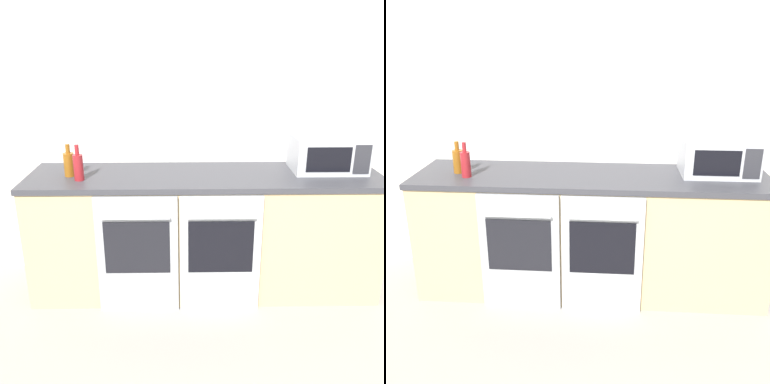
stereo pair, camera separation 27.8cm
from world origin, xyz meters
The scene contains 7 objects.
wall_back centered at (0.00, 2.00, 1.30)m, with size 10.00×0.06×2.60m.
counter_back centered at (0.00, 1.65, 0.46)m, with size 2.58×0.66×0.93m.
oven_left centered at (-0.48, 1.32, 0.45)m, with size 0.56×0.06×0.88m.
oven_right centered at (0.10, 1.32, 0.45)m, with size 0.56×0.06×0.88m.
microwave centered at (0.91, 1.73, 1.06)m, with size 0.52×0.36×0.26m.
bottle_red centered at (-0.88, 1.53, 1.02)m, with size 0.07×0.07×0.25m.
bottle_amber centered at (-0.97, 1.62, 1.02)m, with size 0.08×0.08×0.23m.
Camera 2 is at (0.13, -1.31, 1.87)m, focal length 40.00 mm.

